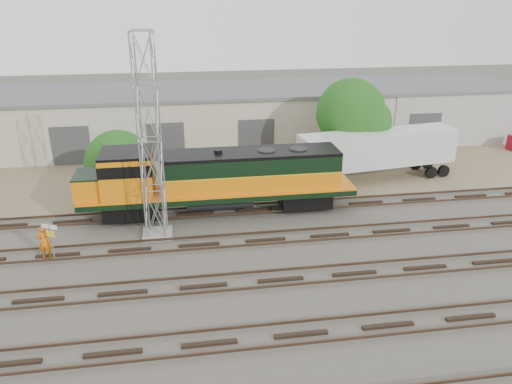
{
  "coord_description": "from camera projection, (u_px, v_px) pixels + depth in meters",
  "views": [
    {
      "loc": [
        -4.69,
        -24.83,
        14.03
      ],
      "look_at": [
        -0.21,
        4.0,
        2.2
      ],
      "focal_mm": 35.0,
      "sensor_mm": 36.0,
      "label": 1
    }
  ],
  "objects": [
    {
      "name": "tracks",
      "position": [
        281.0,
        280.0,
        25.9
      ],
      "size": [
        80.0,
        20.4,
        0.28
      ],
      "color": "black",
      "rests_on": "ground"
    },
    {
      "name": "sign_post",
      "position": [
        51.0,
        236.0,
        27.12
      ],
      "size": [
        0.89,
        0.42,
        2.33
      ],
      "color": "gray",
      "rests_on": "ground"
    },
    {
      "name": "ground",
      "position": [
        270.0,
        253.0,
        28.68
      ],
      "size": [
        140.0,
        140.0,
        0.0
      ],
      "primitive_type": "plane",
      "color": "#47423A",
      "rests_on": "ground"
    },
    {
      "name": "dirt_strip",
      "position": [
        239.0,
        168.0,
        42.41
      ],
      "size": [
        80.0,
        16.0,
        0.02
      ],
      "primitive_type": "cube",
      "color": "#726047",
      "rests_on": "ground"
    },
    {
      "name": "worker",
      "position": [
        44.0,
        242.0,
        27.8
      ],
      "size": [
        0.73,
        0.48,
        1.99
      ],
      "primitive_type": "imported",
      "rotation": [
        0.0,
        0.0,
        3.14
      ],
      "color": "#D1620B",
      "rests_on": "ground"
    },
    {
      "name": "semi_trailer",
      "position": [
        381.0,
        150.0,
        38.99
      ],
      "size": [
        12.92,
        4.34,
        3.9
      ],
      "rotation": [
        0.0,
        0.0,
        0.14
      ],
      "color": "silver",
      "rests_on": "ground"
    },
    {
      "name": "signal_tower",
      "position": [
        150.0,
        144.0,
        28.51
      ],
      "size": [
        1.78,
        1.78,
        12.08
      ],
      "rotation": [
        0.0,
        0.0,
        -0.14
      ],
      "color": "gray",
      "rests_on": "ground"
    },
    {
      "name": "dumpster_blue",
      "position": [
        444.0,
        138.0,
        48.1
      ],
      "size": [
        1.96,
        1.89,
        1.5
      ],
      "primitive_type": "cube",
      "rotation": [
        0.0,
        0.0,
        -0.29
      ],
      "color": "navy",
      "rests_on": "ground"
    },
    {
      "name": "tree_east",
      "position": [
        355.0,
        115.0,
        40.35
      ],
      "size": [
        5.89,
        5.61,
        7.58
      ],
      "color": "#382619",
      "rests_on": "ground"
    },
    {
      "name": "warehouse",
      "position": [
        229.0,
        116.0,
        48.72
      ],
      "size": [
        58.4,
        10.4,
        5.3
      ],
      "color": "beige",
      "rests_on": "ground"
    },
    {
      "name": "locomotive",
      "position": [
        214.0,
        179.0,
        32.85
      ],
      "size": [
        18.15,
        3.18,
        4.36
      ],
      "color": "black",
      "rests_on": "tracks"
    },
    {
      "name": "tree_mid",
      "position": [
        122.0,
        166.0,
        36.6
      ],
      "size": [
        5.2,
        4.96,
        4.96
      ],
      "color": "#382619",
      "rests_on": "ground"
    }
  ]
}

